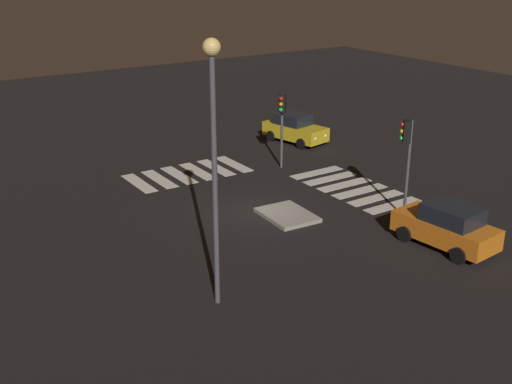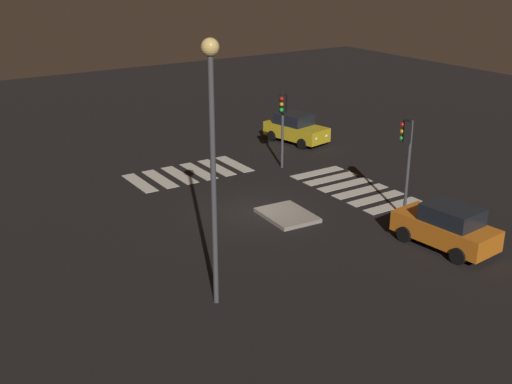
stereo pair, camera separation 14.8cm
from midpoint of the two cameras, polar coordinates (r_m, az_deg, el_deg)
ground_plane at (r=29.43m, az=-0.14°, el=-1.82°), size 80.00×80.00×0.00m
traffic_island at (r=28.93m, az=2.65°, el=-2.06°), size 2.76×2.14×0.18m
car_yellow at (r=40.28m, az=3.35°, el=5.69°), size 4.37×2.56×1.81m
car_orange at (r=26.82m, az=16.48°, el=-2.94°), size 4.34×2.29×1.83m
traffic_light_south at (r=28.52m, az=13.12°, el=4.11°), size 0.54×0.53×4.47m
traffic_light_east at (r=34.61m, az=2.17°, el=7.06°), size 0.54×0.54×4.13m
street_lamp at (r=19.92m, az=-4.01°, el=5.13°), size 0.56×0.56×8.87m
crosswalk_near at (r=32.80m, az=8.43°, el=0.37°), size 6.45×3.20×0.02m
crosswalk_side at (r=34.80m, az=-6.17°, el=1.67°), size 3.20×6.45×0.02m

